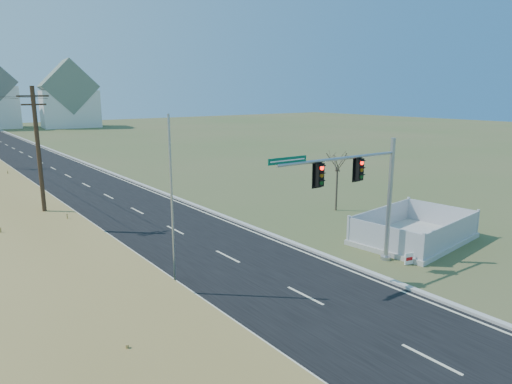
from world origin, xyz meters
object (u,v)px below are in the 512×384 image
(fence_enclosure, at_px, (414,236))
(open_sign, at_px, (409,259))
(flagpole, at_px, (173,226))
(bare_tree, at_px, (338,160))
(traffic_signal_mast, at_px, (366,189))

(fence_enclosure, relative_size, open_sign, 12.40)
(flagpole, bearing_deg, fence_enclosure, -7.71)
(bare_tree, bearing_deg, fence_enclosure, -101.80)
(traffic_signal_mast, relative_size, flagpole, 1.03)
(traffic_signal_mast, bearing_deg, flagpole, 164.44)
(traffic_signal_mast, height_order, open_sign, traffic_signal_mast)
(traffic_signal_mast, xyz_separation_m, bare_tree, (7.31, 8.60, -0.25))
(fence_enclosure, height_order, open_sign, fence_enclosure)
(open_sign, bearing_deg, flagpole, 175.42)
(fence_enclosure, xyz_separation_m, bare_tree, (1.61, 7.72, 3.45))
(traffic_signal_mast, distance_m, open_sign, 4.43)
(traffic_signal_mast, xyz_separation_m, fence_enclosure, (5.69, 0.88, -3.70))
(traffic_signal_mast, height_order, bare_tree, traffic_signal_mast)
(fence_enclosure, height_order, flagpole, flagpole)
(traffic_signal_mast, distance_m, bare_tree, 11.29)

